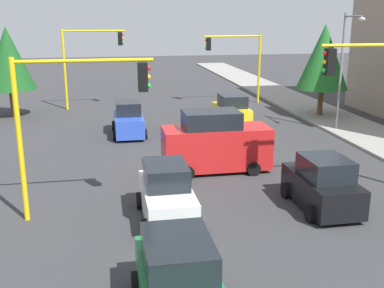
{
  "coord_description": "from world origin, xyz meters",
  "views": [
    {
      "loc": [
        21.7,
        -4.61,
        6.86
      ],
      "look_at": [
        1.63,
        -0.86,
        1.2
      ],
      "focal_mm": 43.59,
      "sensor_mm": 36.0,
      "label": 1
    }
  ],
  "objects_px": {
    "traffic_signal_near_right": "(74,106)",
    "car_green": "(179,285)",
    "tree_roadside_mid": "(324,57)",
    "car_yellow": "(232,111)",
    "car_black": "(322,185)",
    "traffic_signal_far_left": "(237,55)",
    "traffic_signal_far_right": "(88,53)",
    "tree_opposite_side": "(8,59)",
    "delivery_van_red": "(215,143)",
    "street_lamp_curbside": "(345,60)",
    "car_blue": "(128,120)",
    "car_white": "(167,195)"
  },
  "relations": [
    {
      "from": "traffic_signal_near_right",
      "to": "traffic_signal_far_left",
      "type": "bearing_deg",
      "value": 150.44
    },
    {
      "from": "traffic_signal_far_right",
      "to": "car_blue",
      "type": "height_order",
      "value": "traffic_signal_far_right"
    },
    {
      "from": "street_lamp_curbside",
      "to": "car_blue",
      "type": "bearing_deg",
      "value": -98.13
    },
    {
      "from": "tree_roadside_mid",
      "to": "car_blue",
      "type": "bearing_deg",
      "value": -79.01
    },
    {
      "from": "car_black",
      "to": "traffic_signal_far_left",
      "type": "bearing_deg",
      "value": 172.73
    },
    {
      "from": "delivery_van_red",
      "to": "street_lamp_curbside",
      "type": "bearing_deg",
      "value": 121.79
    },
    {
      "from": "tree_opposite_side",
      "to": "car_white",
      "type": "height_order",
      "value": "tree_opposite_side"
    },
    {
      "from": "traffic_signal_far_right",
      "to": "car_white",
      "type": "relative_size",
      "value": 1.56
    },
    {
      "from": "traffic_signal_far_left",
      "to": "car_black",
      "type": "relative_size",
      "value": 1.5
    },
    {
      "from": "car_green",
      "to": "car_yellow",
      "type": "xyz_separation_m",
      "value": [
        -19.15,
        6.48,
        -0.0
      ]
    },
    {
      "from": "tree_roadside_mid",
      "to": "delivery_van_red",
      "type": "bearing_deg",
      "value": -44.58
    },
    {
      "from": "delivery_van_red",
      "to": "car_yellow",
      "type": "distance_m",
      "value": 9.33
    },
    {
      "from": "traffic_signal_far_right",
      "to": "traffic_signal_near_right",
      "type": "bearing_deg",
      "value": 0.14
    },
    {
      "from": "traffic_signal_far_left",
      "to": "car_green",
      "type": "relative_size",
      "value": 1.32
    },
    {
      "from": "car_green",
      "to": "traffic_signal_near_right",
      "type": "bearing_deg",
      "value": -158.5
    },
    {
      "from": "traffic_signal_far_right",
      "to": "car_blue",
      "type": "xyz_separation_m",
      "value": [
        8.59,
        2.37,
        -3.27
      ]
    },
    {
      "from": "traffic_signal_near_right",
      "to": "car_white",
      "type": "bearing_deg",
      "value": 74.59
    },
    {
      "from": "traffic_signal_near_right",
      "to": "car_green",
      "type": "bearing_deg",
      "value": 21.5
    },
    {
      "from": "traffic_signal_far_right",
      "to": "tree_opposite_side",
      "type": "relative_size",
      "value": 0.96
    },
    {
      "from": "delivery_van_red",
      "to": "car_white",
      "type": "height_order",
      "value": "delivery_van_red"
    },
    {
      "from": "car_yellow",
      "to": "car_blue",
      "type": "height_order",
      "value": "same"
    },
    {
      "from": "car_yellow",
      "to": "car_blue",
      "type": "distance_m",
      "value": 6.81
    },
    {
      "from": "car_black",
      "to": "car_white",
      "type": "relative_size",
      "value": 0.96
    },
    {
      "from": "street_lamp_curbside",
      "to": "car_green",
      "type": "height_order",
      "value": "street_lamp_curbside"
    },
    {
      "from": "tree_roadside_mid",
      "to": "car_black",
      "type": "distance_m",
      "value": 16.77
    },
    {
      "from": "delivery_van_red",
      "to": "traffic_signal_far_left",
      "type": "bearing_deg",
      "value": 160.99
    },
    {
      "from": "traffic_signal_far_right",
      "to": "delivery_van_red",
      "type": "height_order",
      "value": "traffic_signal_far_right"
    },
    {
      "from": "street_lamp_curbside",
      "to": "car_blue",
      "type": "height_order",
      "value": "street_lamp_curbside"
    },
    {
      "from": "traffic_signal_near_right",
      "to": "street_lamp_curbside",
      "type": "bearing_deg",
      "value": 122.85
    },
    {
      "from": "tree_roadside_mid",
      "to": "car_yellow",
      "type": "relative_size",
      "value": 1.75
    },
    {
      "from": "traffic_signal_far_left",
      "to": "car_blue",
      "type": "relative_size",
      "value": 1.38
    },
    {
      "from": "tree_opposite_side",
      "to": "car_white",
      "type": "distance_m",
      "value": 20.8
    },
    {
      "from": "tree_roadside_mid",
      "to": "car_black",
      "type": "height_order",
      "value": "tree_roadside_mid"
    },
    {
      "from": "traffic_signal_far_right",
      "to": "car_yellow",
      "type": "relative_size",
      "value": 1.63
    },
    {
      "from": "delivery_van_red",
      "to": "car_white",
      "type": "bearing_deg",
      "value": -30.71
    },
    {
      "from": "street_lamp_curbside",
      "to": "delivery_van_red",
      "type": "xyz_separation_m",
      "value": [
        5.61,
        -9.05,
        -3.07
      ]
    },
    {
      "from": "traffic_signal_far_left",
      "to": "car_black",
      "type": "xyz_separation_m",
      "value": [
        20.89,
        -2.66,
        -2.96
      ]
    },
    {
      "from": "tree_opposite_side",
      "to": "car_blue",
      "type": "bearing_deg",
      "value": 49.19
    },
    {
      "from": "traffic_signal_far_left",
      "to": "tree_roadside_mid",
      "type": "relative_size",
      "value": 0.86
    },
    {
      "from": "traffic_signal_far_left",
      "to": "tree_opposite_side",
      "type": "xyz_separation_m",
      "value": [
        2.0,
        -16.66,
        0.16
      ]
    },
    {
      "from": "car_green",
      "to": "car_yellow",
      "type": "relative_size",
      "value": 1.14
    },
    {
      "from": "car_blue",
      "to": "car_yellow",
      "type": "bearing_deg",
      "value": 101.54
    },
    {
      "from": "tree_roadside_mid",
      "to": "car_yellow",
      "type": "distance_m",
      "value": 7.53
    },
    {
      "from": "street_lamp_curbside",
      "to": "car_yellow",
      "type": "relative_size",
      "value": 1.94
    },
    {
      "from": "traffic_signal_far_right",
      "to": "car_white",
      "type": "xyz_separation_m",
      "value": [
        20.82,
        3.02,
        -3.27
      ]
    },
    {
      "from": "car_blue",
      "to": "car_white",
      "type": "xyz_separation_m",
      "value": [
        12.22,
        0.65,
        -0.0
      ]
    },
    {
      "from": "traffic_signal_far_left",
      "to": "tree_opposite_side",
      "type": "relative_size",
      "value": 0.88
    },
    {
      "from": "car_black",
      "to": "car_blue",
      "type": "xyz_separation_m",
      "value": [
        -12.3,
        -6.36,
        0.0
      ]
    },
    {
      "from": "tree_roadside_mid",
      "to": "car_green",
      "type": "relative_size",
      "value": 1.54
    },
    {
      "from": "traffic_signal_far_left",
      "to": "tree_roadside_mid",
      "type": "distance_m",
      "value": 7.41
    }
  ]
}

